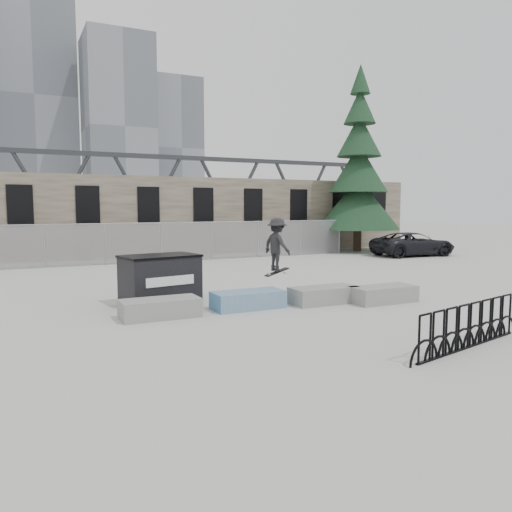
{
  "coord_description": "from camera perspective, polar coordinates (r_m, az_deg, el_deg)",
  "views": [
    {
      "loc": [
        -6.8,
        -12.37,
        2.85
      ],
      "look_at": [
        -0.02,
        1.48,
        1.3
      ],
      "focal_mm": 35.0,
      "sensor_mm": 36.0,
      "label": 1
    }
  ],
  "objects": [
    {
      "name": "spruce_tree",
      "position": [
        32.11,
        11.63,
        8.59
      ],
      "size": [
        5.23,
        5.23,
        11.5
      ],
      "color": "#38281E",
      "rests_on": "ground"
    },
    {
      "name": "truss_bridge",
      "position": [
        69.44,
        -12.16,
        6.67
      ],
      "size": [
        70.0,
        3.0,
        9.8
      ],
      "color": "#2D3033",
      "rests_on": "ground"
    },
    {
      "name": "ground",
      "position": [
        14.4,
        2.67,
        -5.68
      ],
      "size": [
        120.0,
        120.0,
        0.0
      ],
      "primitive_type": "plane",
      "color": "#B0B0AB",
      "rests_on": "ground"
    },
    {
      "name": "planter_center_right",
      "position": [
        14.84,
        7.75,
        -4.35
      ],
      "size": [
        2.0,
        0.9,
        0.48
      ],
      "color": "gray",
      "rests_on": "ground"
    },
    {
      "name": "skyline_towers",
      "position": [
        107.84,
        -23.44,
        14.85
      ],
      "size": [
        58.0,
        28.0,
        48.0
      ],
      "color": "slate",
      "rests_on": "ground"
    },
    {
      "name": "planter_center_left",
      "position": [
        13.97,
        -0.91,
        -4.93
      ],
      "size": [
        2.0,
        0.9,
        0.48
      ],
      "color": "teal",
      "rests_on": "ground"
    },
    {
      "name": "planter_far_left",
      "position": [
        13.06,
        -10.89,
        -5.78
      ],
      "size": [
        2.0,
        0.9,
        0.48
      ],
      "color": "gray",
      "rests_on": "ground"
    },
    {
      "name": "stone_wall",
      "position": [
        29.41,
        -12.75,
        4.44
      ],
      "size": [
        36.0,
        2.58,
        4.5
      ],
      "color": "brown",
      "rests_on": "ground"
    },
    {
      "name": "suv",
      "position": [
        29.95,
        17.52,
        1.31
      ],
      "size": [
        5.05,
        2.68,
        1.35
      ],
      "primitive_type": "imported",
      "rotation": [
        0.0,
        0.0,
        1.48
      ],
      "color": "black",
      "rests_on": "ground"
    },
    {
      "name": "bike_rack",
      "position": [
        10.99,
        23.2,
        -7.41
      ],
      "size": [
        3.95,
        0.93,
        0.9
      ],
      "rotation": [
        0.0,
        0.0,
        0.22
      ],
      "color": "black",
      "rests_on": "ground"
    },
    {
      "name": "chainlink_fence",
      "position": [
        25.85,
        -10.77,
        1.61
      ],
      "size": [
        22.06,
        0.06,
        2.02
      ],
      "color": "gray",
      "rests_on": "ground"
    },
    {
      "name": "skateboarder",
      "position": [
        14.67,
        2.42,
        1.28
      ],
      "size": [
        0.81,
        1.12,
        1.7
      ],
      "rotation": [
        0.0,
        0.0,
        1.82
      ],
      "color": "black",
      "rests_on": "ground"
    },
    {
      "name": "dumpster",
      "position": [
        14.86,
        -10.89,
        -2.6
      ],
      "size": [
        2.38,
        1.7,
        1.43
      ],
      "rotation": [
        0.0,
        0.0,
        0.18
      ],
      "color": "black",
      "rests_on": "ground"
    },
    {
      "name": "planter_offset",
      "position": [
        15.31,
        14.3,
        -4.17
      ],
      "size": [
        2.0,
        0.9,
        0.48
      ],
      "color": "gray",
      "rests_on": "ground"
    }
  ]
}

